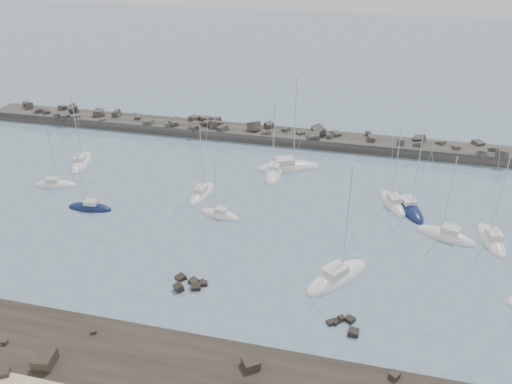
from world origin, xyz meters
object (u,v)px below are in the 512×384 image
at_px(sailboat_1, 81,163).
at_px(sailboat_9, 446,236).
at_px(sailboat_2, 90,208).
at_px(sailboat_10, 491,240).
at_px(sailboat_7, 337,277).
at_px(sailboat_5, 220,215).
at_px(sailboat_0, 55,185).
at_px(sailboat_3, 202,194).
at_px(sailboat_4, 288,168).
at_px(sailboat_6, 274,173).
at_px(sailboat_14, 392,204).
at_px(sailboat_8, 408,208).

distance_m(sailboat_1, sailboat_9, 61.81).
relative_size(sailboat_2, sailboat_10, 0.82).
bearing_deg(sailboat_7, sailboat_5, 149.62).
relative_size(sailboat_0, sailboat_3, 0.89).
bearing_deg(sailboat_4, sailboat_5, -110.62).
height_order(sailboat_0, sailboat_1, sailboat_1).
bearing_deg(sailboat_6, sailboat_3, -133.96).
height_order(sailboat_1, sailboat_6, sailboat_1).
bearing_deg(sailboat_3, sailboat_14, 7.52).
bearing_deg(sailboat_9, sailboat_3, 174.21).
xyz_separation_m(sailboat_0, sailboat_6, (33.82, 12.67, 0.01)).
relative_size(sailboat_2, sailboat_7, 0.69).
bearing_deg(sailboat_9, sailboat_7, -137.50).
bearing_deg(sailboat_6, sailboat_5, -107.49).
relative_size(sailboat_6, sailboat_8, 0.99).
bearing_deg(sailboat_10, sailboat_0, 179.61).
xyz_separation_m(sailboat_7, sailboat_9, (13.61, 12.47, 0.01)).
height_order(sailboat_5, sailboat_7, sailboat_7).
distance_m(sailboat_3, sailboat_4, 17.11).
xyz_separation_m(sailboat_5, sailboat_14, (24.60, 9.42, 0.01)).
relative_size(sailboat_7, sailboat_8, 1.14).
relative_size(sailboat_6, sailboat_14, 1.08).
distance_m(sailboat_6, sailboat_7, 29.24).
distance_m(sailboat_0, sailboat_4, 38.95).
bearing_deg(sailboat_8, sailboat_9, -54.23).
distance_m(sailboat_6, sailboat_14, 20.63).
bearing_deg(sailboat_9, sailboat_6, 153.09).
relative_size(sailboat_4, sailboat_10, 1.30).
bearing_deg(sailboat_1, sailboat_0, -87.24).
height_order(sailboat_6, sailboat_8, sailboat_8).
height_order(sailboat_1, sailboat_5, sailboat_1).
height_order(sailboat_2, sailboat_3, sailboat_3).
bearing_deg(sailboat_0, sailboat_7, -15.92).
height_order(sailboat_3, sailboat_14, sailboat_14).
height_order(sailboat_4, sailboat_6, sailboat_4).
bearing_deg(sailboat_6, sailboat_9, -26.91).
relative_size(sailboat_5, sailboat_8, 0.72).
bearing_deg(sailboat_0, sailboat_9, -0.89).
height_order(sailboat_3, sailboat_10, sailboat_10).
bearing_deg(sailboat_10, sailboat_1, 172.25).
distance_m(sailboat_2, sailboat_10, 57.33).
relative_size(sailboat_1, sailboat_9, 1.08).
bearing_deg(sailboat_14, sailboat_6, 162.92).
xyz_separation_m(sailboat_3, sailboat_9, (36.39, -3.69, 0.02)).
height_order(sailboat_5, sailboat_6, sailboat_6).
bearing_deg(sailboat_4, sailboat_14, -26.30).
bearing_deg(sailboat_0, sailboat_5, -5.54).
relative_size(sailboat_1, sailboat_5, 1.39).
xyz_separation_m(sailboat_2, sailboat_9, (51.29, 4.43, 0.02)).
distance_m(sailboat_3, sailboat_6, 13.79).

